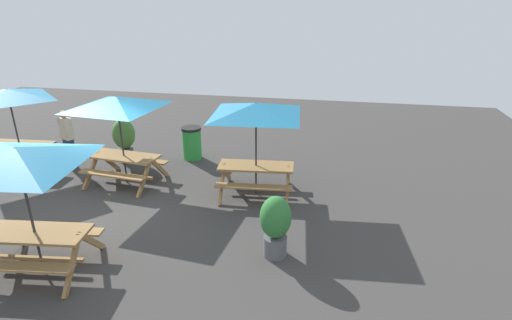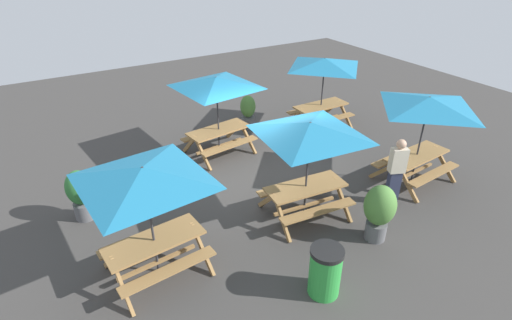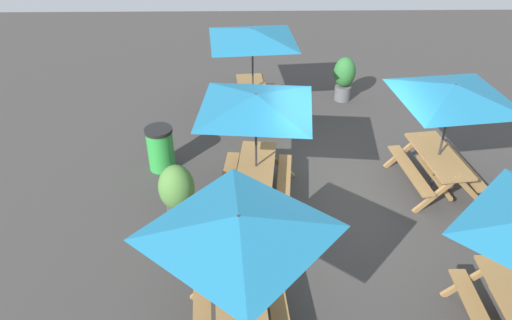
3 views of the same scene
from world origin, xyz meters
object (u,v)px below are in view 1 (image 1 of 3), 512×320
at_px(picnic_table_4, 19,166).
at_px(potted_plant_2, 275,224).
at_px(trash_bin_green, 192,143).
at_px(potted_plant_0, 124,137).
at_px(person_standing, 68,138).
at_px(picnic_table_1, 256,116).
at_px(picnic_table_0, 9,100).
at_px(picnic_table_2, 118,109).

distance_m(picnic_table_4, potted_plant_2, 4.37).
height_order(trash_bin_green, potted_plant_0, potted_plant_0).
height_order(picnic_table_4, trash_bin_green, picnic_table_4).
height_order(potted_plant_0, person_standing, person_standing).
distance_m(picnic_table_4, trash_bin_green, 5.94).
bearing_deg(person_standing, trash_bin_green, 46.75).
bearing_deg(picnic_table_1, picnic_table_0, -7.32).
height_order(picnic_table_4, person_standing, picnic_table_4).
height_order(picnic_table_0, picnic_table_2, same).
xyz_separation_m(potted_plant_0, potted_plant_2, (-5.10, 3.88, -0.06)).
distance_m(picnic_table_4, person_standing, 5.10).
bearing_deg(potted_plant_0, picnic_table_1, 161.53).
distance_m(picnic_table_0, person_standing, 1.71).
distance_m(picnic_table_0, potted_plant_2, 8.21).
bearing_deg(potted_plant_2, person_standing, -26.00).
xyz_separation_m(picnic_table_1, picnic_table_4, (3.12, 3.70, 0.00)).
distance_m(trash_bin_green, potted_plant_2, 5.51).
xyz_separation_m(picnic_table_4, trash_bin_green, (-0.75, -5.70, -1.49)).
xyz_separation_m(picnic_table_2, person_standing, (2.07, -0.68, -1.10)).
distance_m(picnic_table_2, potted_plant_2, 5.14).
bearing_deg(picnic_table_4, potted_plant_2, -170.16).
xyz_separation_m(picnic_table_0, picnic_table_1, (-6.78, 0.25, 0.00)).
height_order(trash_bin_green, potted_plant_2, potted_plant_2).
bearing_deg(trash_bin_green, picnic_table_4, 82.46).
xyz_separation_m(picnic_table_1, picnic_table_2, (3.47, 0.02, 0.00)).
xyz_separation_m(picnic_table_1, potted_plant_0, (4.24, -1.42, -1.26)).
xyz_separation_m(picnic_table_2, picnic_table_4, (-0.34, 3.67, 0.00)).
height_order(picnic_table_2, potted_plant_0, picnic_table_2).
bearing_deg(picnic_table_0, picnic_table_2, 171.06).
relative_size(picnic_table_0, picnic_table_1, 0.83).
bearing_deg(picnic_table_2, picnic_table_0, 1.06).
xyz_separation_m(picnic_table_2, potted_plant_0, (0.78, -1.44, -1.26)).
relative_size(picnic_table_4, person_standing, 1.68).
relative_size(picnic_table_4, trash_bin_green, 2.86).
distance_m(picnic_table_4, potted_plant_0, 5.38).
distance_m(picnic_table_0, picnic_table_4, 5.38).
distance_m(potted_plant_2, person_standing, 7.12).
relative_size(trash_bin_green, potted_plant_0, 0.76).
relative_size(picnic_table_2, picnic_table_4, 1.00).
height_order(potted_plant_0, potted_plant_2, potted_plant_0).
bearing_deg(picnic_table_4, picnic_table_0, -54.55).
bearing_deg(potted_plant_2, potted_plant_0, -37.23).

